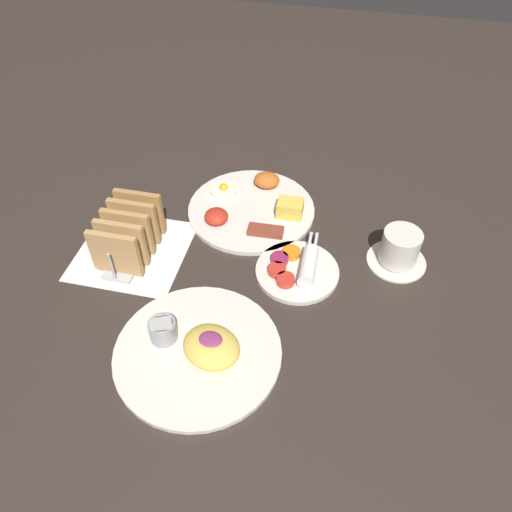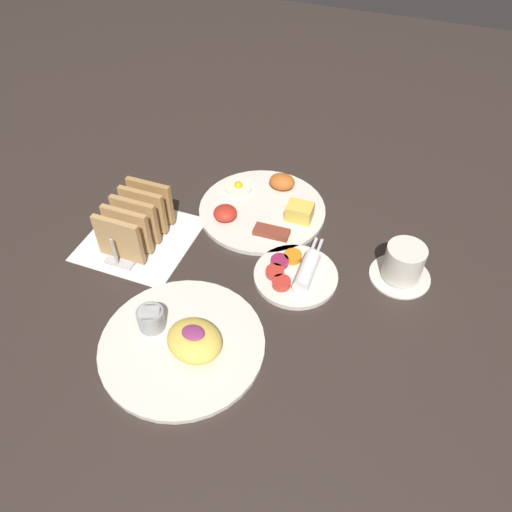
{
  "view_description": "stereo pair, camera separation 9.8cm",
  "coord_description": "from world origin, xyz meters",
  "px_view_note": "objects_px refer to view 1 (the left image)",
  "views": [
    {
      "loc": [
        0.21,
        -0.62,
        0.74
      ],
      "look_at": [
        0.06,
        0.05,
        0.03
      ],
      "focal_mm": 35.0,
      "sensor_mm": 36.0,
      "label": 1
    },
    {
      "loc": [
        0.3,
        -0.59,
        0.74
      ],
      "look_at": [
        0.06,
        0.05,
        0.03
      ],
      "focal_mm": 35.0,
      "sensor_mm": 36.0,
      "label": 2
    }
  ],
  "objects_px": {
    "plate_condiments": "(297,269)",
    "toast_rack": "(128,233)",
    "plate_foreground": "(199,349)",
    "coffee_cup": "(399,249)",
    "plate_breakfast": "(253,207)"
  },
  "relations": [
    {
      "from": "plate_condiments",
      "to": "toast_rack",
      "type": "xyz_separation_m",
      "value": [
        -0.34,
        -0.01,
        0.04
      ]
    },
    {
      "from": "plate_foreground",
      "to": "coffee_cup",
      "type": "height_order",
      "value": "coffee_cup"
    },
    {
      "from": "plate_condiments",
      "to": "coffee_cup",
      "type": "height_order",
      "value": "coffee_cup"
    },
    {
      "from": "plate_breakfast",
      "to": "toast_rack",
      "type": "relative_size",
      "value": 1.58
    },
    {
      "from": "coffee_cup",
      "to": "plate_breakfast",
      "type": "bearing_deg",
      "value": 163.87
    },
    {
      "from": "plate_foreground",
      "to": "toast_rack",
      "type": "bearing_deg",
      "value": 134.85
    },
    {
      "from": "plate_condiments",
      "to": "coffee_cup",
      "type": "distance_m",
      "value": 0.21
    },
    {
      "from": "plate_condiments",
      "to": "toast_rack",
      "type": "height_order",
      "value": "toast_rack"
    },
    {
      "from": "coffee_cup",
      "to": "plate_foreground",
      "type": "bearing_deg",
      "value": -137.6
    },
    {
      "from": "plate_breakfast",
      "to": "plate_foreground",
      "type": "height_order",
      "value": "plate_foreground"
    },
    {
      "from": "plate_foreground",
      "to": "coffee_cup",
      "type": "relative_size",
      "value": 2.42
    },
    {
      "from": "plate_breakfast",
      "to": "plate_foreground",
      "type": "distance_m",
      "value": 0.39
    },
    {
      "from": "plate_breakfast",
      "to": "toast_rack",
      "type": "bearing_deg",
      "value": -139.84
    },
    {
      "from": "toast_rack",
      "to": "coffee_cup",
      "type": "bearing_deg",
      "value": 9.37
    },
    {
      "from": "toast_rack",
      "to": "plate_foreground",
      "type": "bearing_deg",
      "value": -45.15
    }
  ]
}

